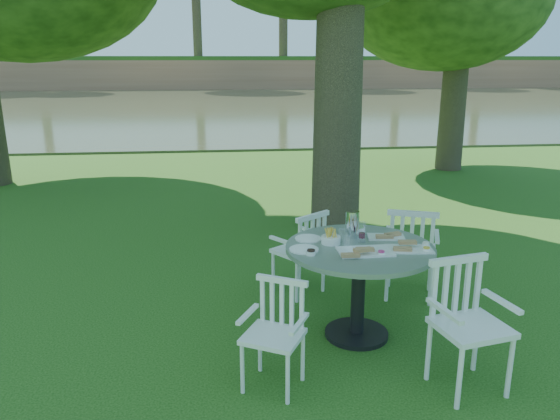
# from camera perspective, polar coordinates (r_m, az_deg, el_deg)

# --- Properties ---
(ground) EXTENTS (140.00, 140.00, 0.00)m
(ground) POSITION_cam_1_polar(r_m,az_deg,el_deg) (5.80, 0.22, -8.65)
(ground) COLOR #153E0D
(ground) RESTS_ON ground
(table) EXTENTS (1.27, 1.27, 0.84)m
(table) POSITION_cam_1_polar(r_m,az_deg,el_deg) (4.75, 8.27, -5.87)
(table) COLOR black
(table) RESTS_ON ground
(chair_ne) EXTENTS (0.62, 0.60, 0.96)m
(chair_ne) POSITION_cam_1_polar(r_m,az_deg,el_deg) (5.60, 13.53, -3.77)
(chair_ne) COLOR white
(chair_ne) RESTS_ON ground
(chair_nw) EXTENTS (0.61, 0.60, 0.89)m
(chair_nw) POSITION_cam_1_polar(r_m,az_deg,el_deg) (5.59, 2.59, -3.87)
(chair_nw) COLOR white
(chair_nw) RESTS_ON ground
(chair_sw) EXTENTS (0.54, 0.53, 0.81)m
(chair_sw) POSITION_cam_1_polar(r_m,az_deg,el_deg) (4.14, -0.30, -11.87)
(chair_sw) COLOR white
(chair_sw) RESTS_ON ground
(chair_se) EXTENTS (0.57, 0.55, 0.97)m
(chair_se) POSITION_cam_1_polar(r_m,az_deg,el_deg) (4.31, 18.67, -10.16)
(chair_se) COLOR white
(chair_se) RESTS_ON ground
(tableware) EXTENTS (1.19, 0.74, 0.24)m
(tableware) POSITION_cam_1_polar(r_m,az_deg,el_deg) (4.76, 7.82, -2.83)
(tableware) COLOR white
(tableware) RESTS_ON table
(river) EXTENTS (100.00, 28.00, 0.12)m
(river) POSITION_cam_1_polar(r_m,az_deg,el_deg) (28.36, -5.22, 10.75)
(river) COLOR #353C23
(river) RESTS_ON ground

